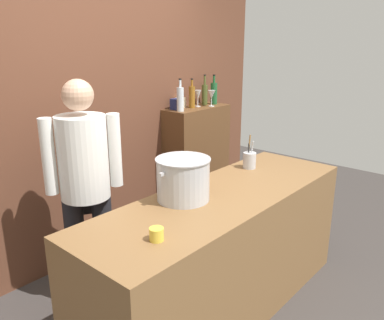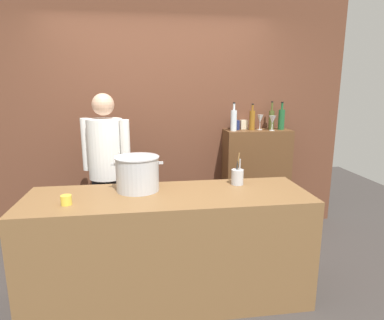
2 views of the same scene
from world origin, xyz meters
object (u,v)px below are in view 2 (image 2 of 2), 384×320
at_px(wine_bottle_clear, 234,120).
at_px(wine_bottle_green, 281,119).
at_px(wine_glass_short, 260,119).
at_px(wine_bottle_olive, 271,119).
at_px(chef, 107,165).
at_px(utensil_crock, 237,177).
at_px(wine_bottle_amber, 252,120).
at_px(wine_glass_wide, 272,120).
at_px(spice_tin_navy, 235,125).
at_px(butter_jar, 66,200).
at_px(stockpot_large, 138,173).
at_px(spice_tin_cream, 244,124).

distance_m(wine_bottle_clear, wine_bottle_green, 0.58).
bearing_deg(wine_glass_short, wine_bottle_olive, 11.23).
bearing_deg(chef, wine_bottle_olive, -139.38).
distance_m(utensil_crock, wine_bottle_green, 1.34).
distance_m(wine_bottle_amber, wine_bottle_green, 0.35).
height_order(utensil_crock, wine_glass_wide, wine_glass_wide).
bearing_deg(spice_tin_navy, utensil_crock, -103.89).
bearing_deg(utensil_crock, wine_bottle_olive, 56.42).
bearing_deg(wine_bottle_olive, utensil_crock, -123.58).
height_order(wine_bottle_green, wine_glass_wide, wine_bottle_green).
bearing_deg(spice_tin_navy, chef, -161.91).
bearing_deg(butter_jar, wine_bottle_olive, 33.67).
bearing_deg(utensil_crock, stockpot_large, -177.34).
distance_m(wine_bottle_olive, spice_tin_navy, 0.44).
height_order(utensil_crock, wine_bottle_clear, wine_bottle_clear).
xyz_separation_m(utensil_crock, wine_bottle_olive, (0.70, 1.05, 0.38)).
height_order(butter_jar, wine_bottle_clear, wine_bottle_clear).
distance_m(chef, spice_tin_navy, 1.53).
bearing_deg(spice_tin_navy, wine_glass_wide, -20.26).
height_order(chef, wine_glass_wide, chef).
distance_m(chef, wine_glass_short, 1.79).
xyz_separation_m(spice_tin_cream, spice_tin_navy, (-0.12, -0.05, 0.00)).
bearing_deg(spice_tin_cream, wine_bottle_olive, -12.41).
bearing_deg(wine_bottle_clear, spice_tin_cream, 42.66).
distance_m(wine_glass_wide, spice_tin_cream, 0.34).
distance_m(wine_bottle_olive, wine_bottle_green, 0.11).
xyz_separation_m(stockpot_large, wine_glass_wide, (1.50, 0.96, 0.31)).
bearing_deg(utensil_crock, wine_glass_short, 61.73).
xyz_separation_m(wine_glass_short, spice_tin_navy, (-0.28, 0.05, -0.06)).
bearing_deg(wine_bottle_amber, spice_tin_navy, 164.90).
xyz_separation_m(wine_bottle_olive, wine_glass_short, (-0.15, -0.03, 0.00)).
bearing_deg(wine_bottle_clear, utensil_crock, -102.83).
distance_m(butter_jar, wine_bottle_green, 2.54).
xyz_separation_m(chef, stockpot_large, (0.31, -0.64, 0.07)).
distance_m(stockpot_large, utensil_crock, 0.84).
relative_size(utensil_crock, spice_tin_cream, 2.62).
xyz_separation_m(stockpot_large, wine_bottle_clear, (1.06, 1.01, 0.31)).
bearing_deg(wine_bottle_amber, wine_bottle_clear, -167.47).
height_order(butter_jar, spice_tin_navy, spice_tin_navy).
relative_size(wine_glass_short, spice_tin_navy, 1.59).
distance_m(wine_bottle_olive, wine_bottle_amber, 0.25).
xyz_separation_m(stockpot_large, wine_bottle_amber, (1.29, 1.06, 0.31)).
bearing_deg(wine_bottle_olive, wine_glass_wide, -106.71).
relative_size(chef, butter_jar, 21.69).
xyz_separation_m(chef, butter_jar, (-0.19, -0.91, -0.03)).
relative_size(wine_bottle_amber, wine_glass_short, 1.73).
relative_size(utensil_crock, spice_tin_navy, 2.52).
relative_size(wine_bottle_olive, spice_tin_cream, 3.09).
bearing_deg(wine_bottle_olive, spice_tin_cream, 167.59).
bearing_deg(wine_bottle_amber, wine_bottle_olive, 7.15).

